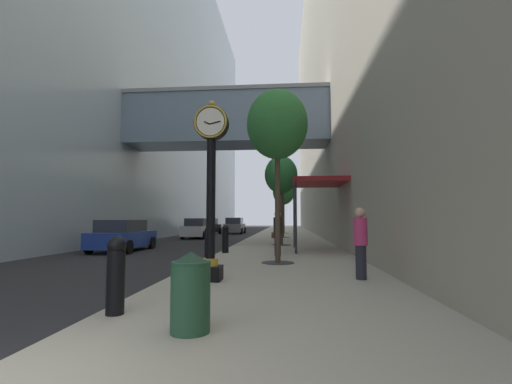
# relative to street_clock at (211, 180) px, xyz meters

# --- Properties ---
(ground_plane) EXTENTS (110.00, 110.00, 0.00)m
(ground_plane) POSITION_rel_street_clock_xyz_m (-1.16, 20.68, -2.57)
(ground_plane) COLOR #262628
(ground_plane) RESTS_ON ground
(sidewalk_right) EXTENTS (5.71, 80.00, 0.14)m
(sidewalk_right) POSITION_rel_street_clock_xyz_m (1.69, 23.68, -2.50)
(sidewalk_right) COLOR #ADA593
(sidewalk_right) RESTS_ON ground
(building_block_left) EXTENTS (22.56, 80.00, 34.78)m
(building_block_left) POSITION_rel_street_clock_xyz_m (-13.15, 23.63, 14.77)
(building_block_left) COLOR #93A8B7
(building_block_left) RESTS_ON ground
(building_block_right) EXTENTS (9.00, 80.00, 33.91)m
(building_block_right) POSITION_rel_street_clock_xyz_m (9.05, 23.68, 14.39)
(building_block_right) COLOR #A89E89
(building_block_right) RESTS_ON ground
(street_clock) EXTENTS (0.84, 0.55, 4.42)m
(street_clock) POSITION_rel_street_clock_xyz_m (0.00, 0.00, 0.00)
(street_clock) COLOR black
(street_clock) RESTS_ON sidewalk_right
(bollard_nearest) EXTENTS (0.29, 0.29, 1.21)m
(bollard_nearest) POSITION_rel_street_clock_xyz_m (-0.83, -3.11, -1.79)
(bollard_nearest) COLOR black
(bollard_nearest) RESTS_ON sidewalk_right
(bollard_third) EXTENTS (0.29, 0.29, 1.21)m
(bollard_third) POSITION_rel_street_clock_xyz_m (-0.83, 3.60, -1.79)
(bollard_third) COLOR black
(bollard_third) RESTS_ON sidewalk_right
(bollard_fourth) EXTENTS (0.29, 0.29, 1.21)m
(bollard_fourth) POSITION_rel_street_clock_xyz_m (-0.83, 6.96, -1.79)
(bollard_fourth) COLOR black
(bollard_fourth) RESTS_ON sidewalk_right
(street_tree_near) EXTENTS (2.10, 2.10, 5.94)m
(street_tree_near) POSITION_rel_street_clock_xyz_m (1.53, 3.57, 2.27)
(street_tree_near) COLOR #333335
(street_tree_near) RESTS_ON sidewalk_right
(street_tree_mid_near) EXTENTS (1.87, 1.87, 5.06)m
(street_tree_mid_near) POSITION_rel_street_clock_xyz_m (1.53, 11.74, 1.51)
(street_tree_mid_near) COLOR #333335
(street_tree_mid_near) RESTS_ON sidewalk_right
(street_tree_mid_far) EXTENTS (1.99, 1.99, 5.88)m
(street_tree_mid_far) POSITION_rel_street_clock_xyz_m (1.53, 19.92, 2.26)
(street_tree_mid_far) COLOR #333335
(street_tree_mid_far) RESTS_ON sidewalk_right
(street_tree_far) EXTENTS (2.19, 2.19, 5.42)m
(street_tree_far) POSITION_rel_street_clock_xyz_m (1.53, 28.09, 1.71)
(street_tree_far) COLOR #333335
(street_tree_far) RESTS_ON sidewalk_right
(trash_bin) EXTENTS (0.53, 0.53, 1.05)m
(trash_bin) POSITION_rel_street_clock_xyz_m (0.57, -3.87, -1.89)
(trash_bin) COLOR #234C33
(trash_bin) RESTS_ON sidewalk_right
(pedestrian_walking) EXTENTS (0.50, 0.52, 1.80)m
(pedestrian_walking) POSITION_rel_street_clock_xyz_m (1.47, 5.97, -1.47)
(pedestrian_walking) COLOR #23232D
(pedestrian_walking) RESTS_ON sidewalk_right
(pedestrian_by_clock) EXTENTS (0.47, 0.47, 1.76)m
(pedestrian_by_clock) POSITION_rel_street_clock_xyz_m (3.66, 0.49, -1.49)
(pedestrian_by_clock) COLOR #23232D
(pedestrian_by_clock) RESTS_ON sidewalk_right
(storefront_awning) EXTENTS (2.40, 3.60, 3.30)m
(storefront_awning) POSITION_rel_street_clock_xyz_m (3.31, 8.48, 0.72)
(storefront_awning) COLOR maroon
(storefront_awning) RESTS_ON sidewalk_right
(car_black_near) EXTENTS (2.19, 4.40, 1.64)m
(car_black_near) POSITION_rel_street_clock_xyz_m (-6.23, 27.69, -1.77)
(car_black_near) COLOR black
(car_black_near) RESTS_ON ground
(car_blue_mid) EXTENTS (2.14, 4.39, 1.56)m
(car_blue_mid) POSITION_rel_street_clock_xyz_m (-6.37, 8.83, -1.80)
(car_blue_mid) COLOR navy
(car_blue_mid) RESTS_ON ground
(car_white_far) EXTENTS (2.06, 4.52, 1.65)m
(car_white_far) POSITION_rel_street_clock_xyz_m (-5.51, 20.77, -1.77)
(car_white_far) COLOR silver
(car_white_far) RESTS_ON ground
(car_grey_trailing) EXTENTS (2.06, 4.13, 1.72)m
(car_grey_trailing) POSITION_rel_street_clock_xyz_m (-3.78, 29.96, -1.73)
(car_grey_trailing) COLOR slate
(car_grey_trailing) RESTS_ON ground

